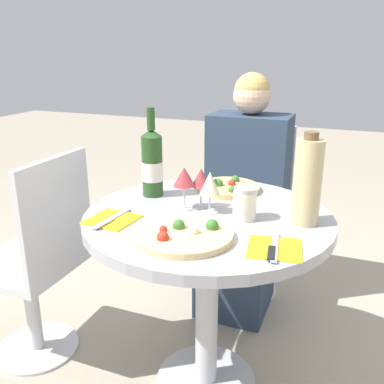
% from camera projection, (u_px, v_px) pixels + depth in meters
% --- Properties ---
extents(ground_plane, '(12.00, 12.00, 0.00)m').
position_uv_depth(ground_plane, '(206.00, 382.00, 1.69)').
color(ground_plane, '#9E937F').
rests_on(ground_plane, ground).
extents(dining_table, '(0.85, 0.85, 0.72)m').
position_uv_depth(dining_table, '(207.00, 250.00, 1.50)').
color(dining_table, '#B2B2B7').
rests_on(dining_table, ground_plane).
extents(chair_behind_diner, '(0.39, 0.39, 0.88)m').
position_uv_depth(chair_behind_diner, '(250.00, 213.00, 2.27)').
color(chair_behind_diner, silver).
rests_on(chair_behind_diner, ground_plane).
extents(seated_diner, '(0.39, 0.47, 1.15)m').
position_uv_depth(seated_diner, '(243.00, 207.00, 2.11)').
color(seated_diner, '#28384C').
rests_on(seated_diner, ground_plane).
extents(chair_empty_side, '(0.39, 0.39, 0.88)m').
position_uv_depth(chair_empty_side, '(39.00, 265.00, 1.72)').
color(chair_empty_side, silver).
rests_on(chair_empty_side, ground_plane).
extents(pizza_large, '(0.29, 0.29, 0.05)m').
position_uv_depth(pizza_large, '(185.00, 234.00, 1.27)').
color(pizza_large, '#E5C17F').
rests_on(pizza_large, dining_table).
extents(pizza_small_far, '(0.25, 0.25, 0.05)m').
position_uv_depth(pizza_small_far, '(228.00, 187.00, 1.70)').
color(pizza_small_far, '#DBB26B').
rests_on(pizza_small_far, dining_table).
extents(wine_bottle, '(0.08, 0.08, 0.33)m').
position_uv_depth(wine_bottle, '(152.00, 163.00, 1.61)').
color(wine_bottle, '#23471E').
rests_on(wine_bottle, dining_table).
extents(tall_carafe, '(0.09, 0.09, 0.30)m').
position_uv_depth(tall_carafe, '(307.00, 182.00, 1.34)').
color(tall_carafe, tan).
rests_on(tall_carafe, dining_table).
extents(sugar_shaker, '(0.08, 0.08, 0.11)m').
position_uv_depth(sugar_shaker, '(244.00, 204.00, 1.40)').
color(sugar_shaker, silver).
rests_on(sugar_shaker, dining_table).
extents(wine_glass_center, '(0.07, 0.07, 0.14)m').
position_uv_depth(wine_glass_center, '(201.00, 179.00, 1.49)').
color(wine_glass_center, silver).
rests_on(wine_glass_center, dining_table).
extents(wine_glass_front_right, '(0.07, 0.07, 0.14)m').
position_uv_depth(wine_glass_front_right, '(211.00, 184.00, 1.44)').
color(wine_glass_front_right, silver).
rests_on(wine_glass_front_right, dining_table).
extents(wine_glass_front_left, '(0.08, 0.08, 0.15)m').
position_uv_depth(wine_glass_front_left, '(184.00, 178.00, 1.47)').
color(wine_glass_front_left, silver).
rests_on(wine_glass_front_left, dining_table).
extents(place_setting_left, '(0.16, 0.19, 0.01)m').
position_uv_depth(place_setting_left, '(112.00, 219.00, 1.40)').
color(place_setting_left, gold).
rests_on(place_setting_left, dining_table).
extents(place_setting_right, '(0.17, 0.19, 0.01)m').
position_uv_depth(place_setting_right, '(274.00, 248.00, 1.20)').
color(place_setting_right, gold).
rests_on(place_setting_right, dining_table).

